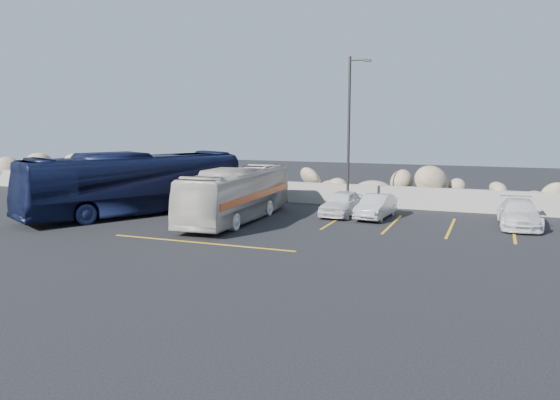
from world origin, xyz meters
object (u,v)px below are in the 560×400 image
at_px(car_c, 519,213).
at_px(tour_coach, 134,184).
at_px(vintage_bus, 237,194).
at_px(car_a, 342,203).
at_px(lamppost, 350,130).
at_px(car_b, 376,207).

bearing_deg(car_c, tour_coach, -171.85).
xyz_separation_m(vintage_bus, car_c, (12.56, 3.19, -0.66)).
bearing_deg(car_a, tour_coach, -156.29).
relative_size(lamppost, car_b, 2.26).
distance_m(tour_coach, car_b, 12.23).
relative_size(car_a, car_b, 1.05).
distance_m(lamppost, car_b, 4.26).
height_order(lamppost, tour_coach, lamppost).
distance_m(lamppost, vintage_bus, 6.83).
bearing_deg(tour_coach, car_a, 47.89).
height_order(vintage_bus, car_c, vintage_bus).
bearing_deg(car_a, car_c, 3.35).
height_order(car_a, car_b, car_a).
xyz_separation_m(vintage_bus, car_a, (4.32, 3.22, -0.64)).
height_order(tour_coach, car_a, tour_coach).
distance_m(tour_coach, car_c, 18.55).
distance_m(lamppost, tour_coach, 11.36).
relative_size(lamppost, vintage_bus, 0.88).
xyz_separation_m(lamppost, tour_coach, (-9.99, -4.69, -2.70)).
bearing_deg(car_c, car_b, 178.13).
bearing_deg(vintage_bus, car_c, 12.03).
distance_m(car_a, car_b, 1.77).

